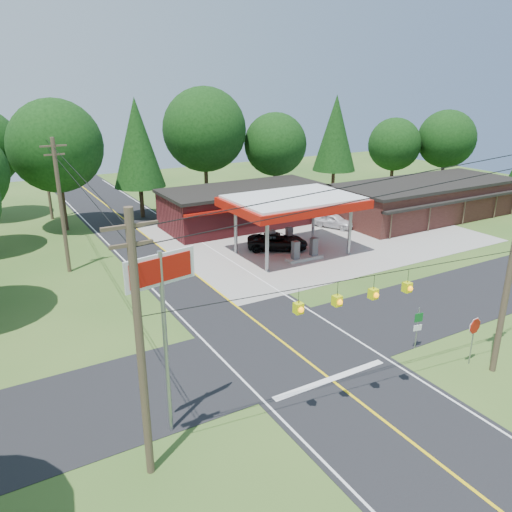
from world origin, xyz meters
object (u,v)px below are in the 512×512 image
gas_canopy (293,204)px  sedan_car (334,221)px  suv_car (277,242)px  octagonal_stop_sign (474,330)px  big_stop_sign (163,299)px

gas_canopy → sedan_car: bearing=29.4°
suv_car → sedan_car: (8.50, 3.00, -0.03)m
gas_canopy → suv_car: size_ratio=2.05×
octagonal_stop_sign → big_stop_sign: bearing=169.4°
gas_canopy → sedan_car: (8.00, 4.50, -3.58)m
suv_car → sedan_car: bearing=-40.9°
sedan_car → octagonal_stop_sign: 25.59m
suv_car → big_stop_sign: (-16.50, -17.70, 5.19)m
big_stop_sign → octagonal_stop_sign: 15.77m
gas_canopy → octagonal_stop_sign: bearing=-96.0°
octagonal_stop_sign → sedan_car: bearing=67.0°
big_stop_sign → octagonal_stop_sign: (15.00, -2.82, -3.96)m
gas_canopy → big_stop_sign: big_stop_sign is taller
gas_canopy → big_stop_sign: (-17.00, -16.20, 1.64)m
octagonal_stop_sign → suv_car: bearing=85.8°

